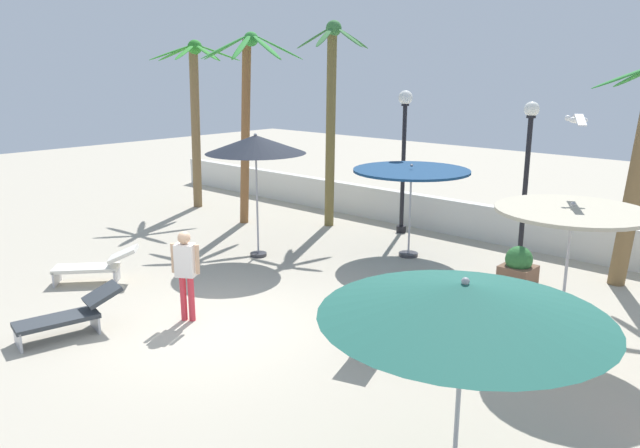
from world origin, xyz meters
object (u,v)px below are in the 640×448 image
Objects in this scene: lounge_chair_2 at (96,265)px; palm_tree_2 at (331,106)px; patio_umbrella_2 at (464,302)px; lounge_chair_1 at (377,323)px; patio_umbrella_3 at (256,145)px; seagull_0 at (577,119)px; lounge_chair_0 at (69,314)px; guest_0 at (186,267)px; palm_tree_3 at (195,104)px; patio_umbrella_1 at (411,174)px; lamp_post_0 at (404,142)px; lamp_post_1 at (527,169)px; palm_tree_0 at (247,104)px; patio_umbrella_0 at (572,217)px; planter at (518,266)px.

palm_tree_2 is at bearing 86.44° from lounge_chair_2.
patio_umbrella_2 reaches higher than lounge_chair_1.
seagull_0 is (7.39, 0.83, 0.96)m from patio_umbrella_3.
guest_0 reaches higher than lounge_chair_0.
lounge_chair_0 is at bearing -49.21° from palm_tree_3.
patio_umbrella_1 is at bearing 118.67° from lounge_chair_1.
patio_umbrella_3 is at bearing 158.83° from lounge_chair_1.
patio_umbrella_2 is 0.47× the size of palm_tree_2.
lamp_post_0 is at bearing 21.39° from palm_tree_2.
patio_umbrella_1 is at bearing -150.44° from lamp_post_1.
lounge_chair_1 is (4.06, -6.50, -2.25)m from lamp_post_0.
guest_0 is at bearing -50.25° from palm_tree_0.
patio_umbrella_2 reaches higher than guest_0.
patio_umbrella_2 is at bearing -32.13° from palm_tree_0.
lamp_post_0 is 4.12× the size of seagull_0.
patio_umbrella_1 is 2.39m from lamp_post_0.
patio_umbrella_3 is 4.61m from guest_0.
patio_umbrella_0 reaches higher than planter.
lounge_chair_2 is at bearing -53.62° from palm_tree_3.
patio_umbrella_3 is 1.61× the size of lounge_chair_1.
lamp_post_1 reaches higher than planter.
palm_tree_0 is 9.67m from lounge_chair_1.
patio_umbrella_0 is at bearing -0.99° from patio_umbrella_3.
lounge_chair_0 is 1.92× the size of seagull_0.
patio_umbrella_1 is at bearing 179.03° from planter.
patio_umbrella_2 is 2.86× the size of seagull_0.
patio_umbrella_1 is at bearing -15.70° from palm_tree_2.
palm_tree_3 is at bearing -172.41° from lamp_post_1.
planter is (-1.58, 1.72, -3.43)m from seagull_0.
palm_tree_3 is (-5.79, 2.49, 0.69)m from patio_umbrella_3.
guest_0 is (3.27, 0.11, 0.66)m from lounge_chair_2.
palm_tree_2 is at bearing 156.30° from patio_umbrella_0.
lamp_post_1 reaches higher than patio_umbrella_2.
patio_umbrella_1 reaches higher than lounge_chair_2.
palm_tree_3 is 1.37× the size of lamp_post_0.
patio_umbrella_1 is at bearing 58.05° from lounge_chair_2.
palm_tree_3 is at bearing 141.99° from guest_0.
palm_tree_3 is 12.51m from lounge_chair_1.
palm_tree_3 is (-3.11, 0.42, -0.13)m from palm_tree_0.
lounge_chair_2 is at bearing -157.78° from patio_umbrella_0.
guest_0 is (-6.50, 1.33, -1.42)m from patio_umbrella_2.
patio_umbrella_3 is (-8.62, 5.02, 0.37)m from patio_umbrella_2.
patio_umbrella_0 is 3.88m from planter.
patio_umbrella_0 is 9.39m from palm_tree_2.
palm_tree_2 is (-9.32, 8.63, 1.13)m from patio_umbrella_2.
patio_umbrella_3 is at bearing 149.77° from patio_umbrella_2.
guest_0 is at bearing -96.59° from patio_umbrella_1.
patio_umbrella_1 reaches higher than lounge_chair_1.
palm_tree_0 is at bearing 147.87° from patio_umbrella_2.
lamp_post_0 reaches higher than seagull_0.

